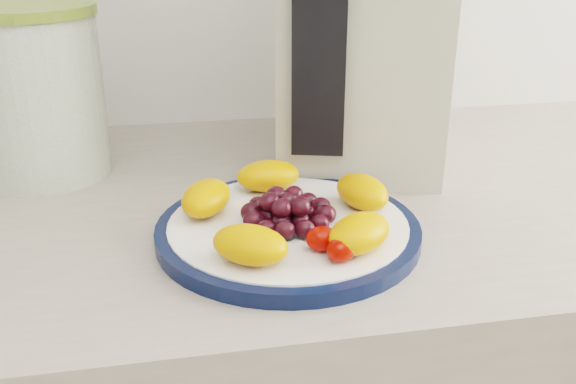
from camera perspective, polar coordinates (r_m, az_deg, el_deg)
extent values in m
cylinder|color=#0A1637|center=(0.65, 0.00, -3.46)|extent=(0.27, 0.27, 0.01)
cylinder|color=white|center=(0.65, 0.00, -3.38)|extent=(0.24, 0.24, 0.02)
cylinder|color=#365A17|center=(0.84, -21.57, 7.81)|extent=(0.19, 0.19, 0.20)
cylinder|color=olive|center=(0.83, -22.64, 14.74)|extent=(0.20, 0.20, 0.01)
cube|color=#BCB9A4|center=(0.85, 6.61, 14.43)|extent=(0.26, 0.32, 0.34)
cube|color=black|center=(0.71, 2.81, 13.24)|extent=(0.06, 0.03, 0.25)
ellipsoid|color=orange|center=(0.68, 6.61, 0.03)|extent=(0.06, 0.08, 0.03)
ellipsoid|color=orange|center=(0.71, -1.79, 1.46)|extent=(0.07, 0.05, 0.03)
ellipsoid|color=orange|center=(0.66, -7.29, -0.52)|extent=(0.07, 0.08, 0.03)
ellipsoid|color=orange|center=(0.57, -3.38, -4.70)|extent=(0.08, 0.08, 0.03)
ellipsoid|color=orange|center=(0.59, 6.37, -3.64)|extent=(0.08, 0.08, 0.03)
ellipsoid|color=black|center=(0.64, 0.00, -1.90)|extent=(0.02, 0.02, 0.02)
ellipsoid|color=black|center=(0.64, 1.68, -1.88)|extent=(0.02, 0.02, 0.02)
ellipsoid|color=black|center=(0.66, 0.55, -1.22)|extent=(0.02, 0.02, 0.02)
ellipsoid|color=black|center=(0.65, -1.10, -1.47)|extent=(0.02, 0.02, 0.02)
ellipsoid|color=black|center=(0.64, -1.69, -2.12)|extent=(0.02, 0.02, 0.02)
ellipsoid|color=black|center=(0.62, -0.58, -2.68)|extent=(0.02, 0.02, 0.02)
ellipsoid|color=black|center=(0.63, 1.14, -2.57)|extent=(0.02, 0.02, 0.02)
ellipsoid|color=black|center=(0.66, 2.94, -1.31)|extent=(0.02, 0.02, 0.02)
ellipsoid|color=black|center=(0.67, 1.80, -0.83)|extent=(0.02, 0.02, 0.02)
ellipsoid|color=black|center=(0.67, 0.24, -0.54)|extent=(0.02, 0.02, 0.02)
ellipsoid|color=black|center=(0.67, -1.38, -0.77)|extent=(0.02, 0.02, 0.02)
ellipsoid|color=black|center=(0.66, -2.68, -1.18)|extent=(0.02, 0.02, 0.02)
ellipsoid|color=black|center=(0.64, -3.32, -1.81)|extent=(0.02, 0.02, 0.02)
ellipsoid|color=black|center=(0.63, -3.08, -2.54)|extent=(0.02, 0.02, 0.02)
ellipsoid|color=black|center=(0.61, -1.97, -3.25)|extent=(0.02, 0.02, 0.02)
ellipsoid|color=black|center=(0.61, -0.26, -3.44)|extent=(0.02, 0.02, 0.02)
ellipsoid|color=black|center=(0.61, 1.53, -3.31)|extent=(0.02, 0.02, 0.02)
ellipsoid|color=black|center=(0.62, 2.85, -2.82)|extent=(0.02, 0.02, 0.02)
ellipsoid|color=black|center=(0.64, 3.35, -1.99)|extent=(0.02, 0.02, 0.02)
ellipsoid|color=black|center=(0.63, 0.00, -0.82)|extent=(0.02, 0.02, 0.02)
ellipsoid|color=black|center=(0.65, 0.53, -0.21)|extent=(0.02, 0.02, 0.02)
ellipsoid|color=black|center=(0.65, -1.05, -0.31)|extent=(0.02, 0.02, 0.02)
ellipsoid|color=black|center=(0.63, -1.62, -0.92)|extent=(0.02, 0.02, 0.02)
ellipsoid|color=black|center=(0.62, -0.56, -1.45)|extent=(0.02, 0.02, 0.02)
ellipsoid|color=black|center=(0.62, 1.09, -1.31)|extent=(0.02, 0.02, 0.02)
ellipsoid|color=#CC0900|center=(0.59, 3.04, -4.17)|extent=(0.03, 0.03, 0.02)
ellipsoid|color=#CC0900|center=(0.60, 5.38, -3.67)|extent=(0.04, 0.03, 0.02)
ellipsoid|color=#CC0900|center=(0.57, 4.77, -5.07)|extent=(0.04, 0.04, 0.02)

